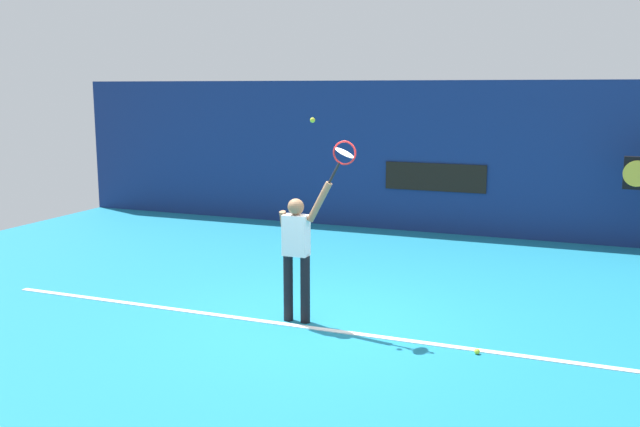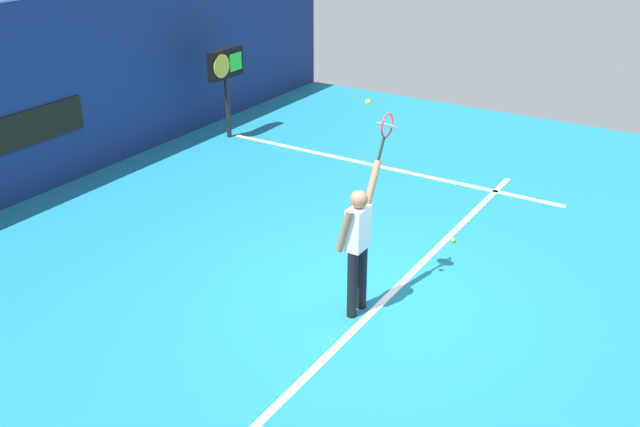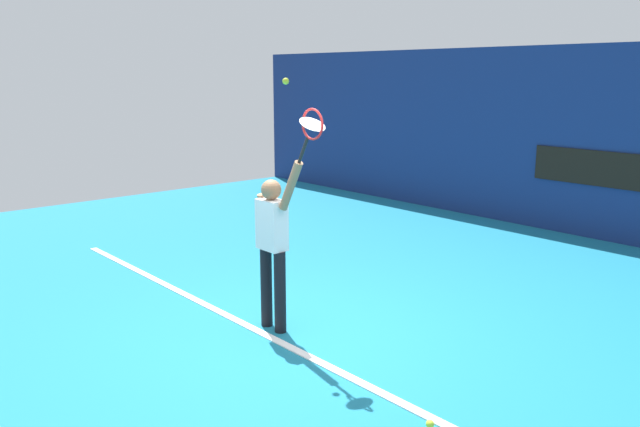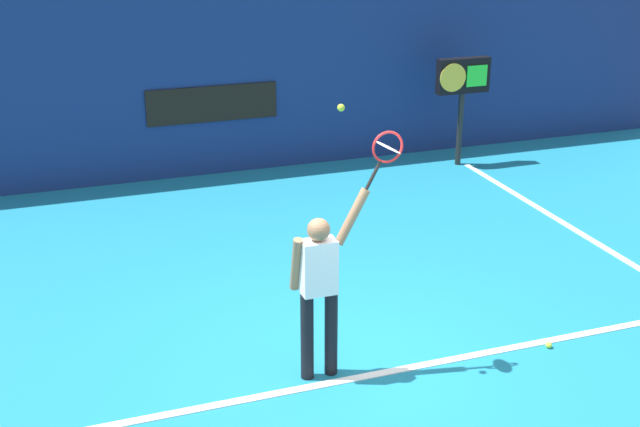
% 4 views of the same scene
% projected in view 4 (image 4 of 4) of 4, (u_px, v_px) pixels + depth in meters
% --- Properties ---
extents(ground_plane, '(18.00, 18.00, 0.00)m').
position_uv_depth(ground_plane, '(353.00, 364.00, 8.50)').
color(ground_plane, teal).
extents(back_wall, '(18.00, 0.20, 3.29)m').
position_uv_depth(back_wall, '(210.00, 78.00, 13.71)').
color(back_wall, navy).
rests_on(back_wall, ground_plane).
extents(sponsor_banner_center, '(2.20, 0.03, 0.60)m').
position_uv_depth(sponsor_banner_center, '(212.00, 104.00, 13.76)').
color(sponsor_banner_center, black).
extents(court_baseline, '(10.00, 0.10, 0.01)m').
position_uv_depth(court_baseline, '(363.00, 377.00, 8.27)').
color(court_baseline, white).
rests_on(court_baseline, ground_plane).
extents(court_sideline, '(0.10, 7.00, 0.01)m').
position_uv_depth(court_sideline, '(588.00, 238.00, 11.57)').
color(court_sideline, white).
rests_on(court_sideline, ground_plane).
extents(tennis_player, '(0.76, 0.31, 1.94)m').
position_uv_depth(tennis_player, '(319.00, 284.00, 7.95)').
color(tennis_player, black).
rests_on(tennis_player, ground_plane).
extents(tennis_racket, '(0.44, 0.27, 0.61)m').
position_uv_depth(tennis_racket, '(386.00, 150.00, 7.69)').
color(tennis_racket, black).
extents(tennis_ball, '(0.07, 0.07, 0.07)m').
position_uv_depth(tennis_ball, '(341.00, 108.00, 7.42)').
color(tennis_ball, '#CCE033').
extents(scoreboard_clock, '(0.96, 0.20, 1.89)m').
position_uv_depth(scoreboard_clock, '(463.00, 81.00, 14.16)').
color(scoreboard_clock, black).
rests_on(scoreboard_clock, ground_plane).
extents(spare_ball, '(0.07, 0.07, 0.07)m').
position_uv_depth(spare_ball, '(549.00, 345.00, 8.79)').
color(spare_ball, '#CCE033').
rests_on(spare_ball, ground_plane).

